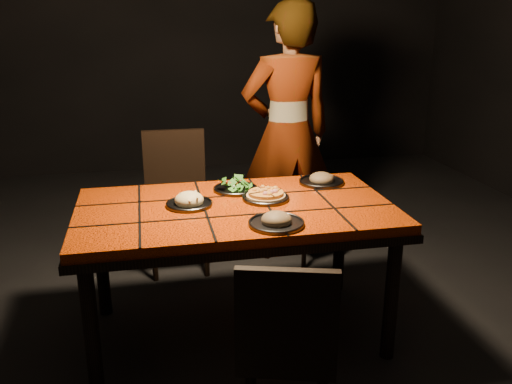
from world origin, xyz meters
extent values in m
cube|color=black|center=(0.00, 0.00, -0.02)|extent=(6.00, 7.00, 0.04)
cube|color=black|center=(0.00, 3.50, 1.50)|extent=(6.00, 0.04, 3.00)
cube|color=#D73F06|center=(0.00, 0.00, 0.72)|extent=(1.60, 0.90, 0.05)
cube|color=black|center=(0.00, 0.00, 0.68)|extent=(1.62, 0.92, 0.04)
cylinder|color=black|center=(-0.72, -0.37, 0.33)|extent=(0.07, 0.07, 0.66)
cylinder|color=black|center=(0.72, -0.37, 0.33)|extent=(0.07, 0.07, 0.66)
cylinder|color=black|center=(-0.72, 0.37, 0.33)|extent=(0.07, 0.07, 0.66)
cylinder|color=black|center=(0.72, 0.37, 0.33)|extent=(0.07, 0.07, 0.66)
cube|color=black|center=(0.08, -0.76, 0.40)|extent=(0.47, 0.47, 0.04)
cube|color=black|center=(0.03, -0.92, 0.62)|extent=(0.37, 0.14, 0.41)
cylinder|color=black|center=(0.27, -0.66, 0.19)|extent=(0.03, 0.03, 0.38)
cylinder|color=black|center=(-0.03, -0.57, 0.19)|extent=(0.03, 0.03, 0.38)
cube|color=black|center=(-0.25, 0.90, 0.45)|extent=(0.43, 0.43, 0.04)
cube|color=black|center=(-0.24, 1.09, 0.70)|extent=(0.42, 0.05, 0.46)
cylinder|color=black|center=(-0.42, 0.73, 0.22)|extent=(0.04, 0.04, 0.43)
cylinder|color=black|center=(-0.08, 0.72, 0.22)|extent=(0.04, 0.04, 0.43)
cylinder|color=black|center=(-0.41, 1.07, 0.22)|extent=(0.04, 0.04, 0.43)
cylinder|color=black|center=(-0.07, 1.07, 0.22)|extent=(0.04, 0.04, 0.43)
cube|color=black|center=(0.68, 0.88, 0.40)|extent=(0.48, 0.48, 0.04)
cube|color=black|center=(0.62, 1.04, 0.62)|extent=(0.36, 0.17, 0.41)
cylinder|color=black|center=(0.59, 0.69, 0.19)|extent=(0.03, 0.03, 0.38)
cylinder|color=black|center=(0.87, 0.80, 0.19)|extent=(0.03, 0.03, 0.38)
cylinder|color=black|center=(0.48, 0.97, 0.19)|extent=(0.03, 0.03, 0.38)
cylinder|color=black|center=(0.76, 1.08, 0.19)|extent=(0.03, 0.03, 0.38)
imported|color=brown|center=(0.54, 0.99, 0.89)|extent=(0.69, 0.49, 1.79)
cylinder|color=#3D3E43|center=(0.17, 0.06, 0.76)|extent=(0.25, 0.25, 0.01)
torus|color=#3D3E43|center=(0.17, 0.06, 0.76)|extent=(0.25, 0.25, 0.01)
cylinder|color=tan|center=(0.17, 0.06, 0.77)|extent=(0.25, 0.25, 0.01)
cylinder|color=#F1A03E|center=(0.17, 0.06, 0.78)|extent=(0.22, 0.22, 0.02)
cylinder|color=#3D3E43|center=(-0.23, 0.04, 0.76)|extent=(0.24, 0.24, 0.01)
torus|color=#3D3E43|center=(-0.23, 0.04, 0.76)|extent=(0.24, 0.24, 0.01)
ellipsoid|color=beige|center=(-0.23, 0.04, 0.78)|extent=(0.14, 0.14, 0.08)
cylinder|color=#3D3E43|center=(0.04, 0.24, 0.76)|extent=(0.24, 0.24, 0.01)
torus|color=#3D3E43|center=(0.04, 0.24, 0.76)|extent=(0.25, 0.25, 0.01)
cylinder|color=#3D3E43|center=(0.14, -0.31, 0.76)|extent=(0.26, 0.26, 0.01)
torus|color=#3D3E43|center=(0.14, -0.31, 0.76)|extent=(0.26, 0.26, 0.01)
ellipsoid|color=brown|center=(0.14, -0.31, 0.78)|extent=(0.16, 0.16, 0.09)
cylinder|color=#3D3E43|center=(0.55, 0.28, 0.76)|extent=(0.26, 0.26, 0.01)
torus|color=#3D3E43|center=(0.55, 0.28, 0.76)|extent=(0.26, 0.26, 0.01)
ellipsoid|color=brown|center=(0.55, 0.28, 0.78)|extent=(0.15, 0.15, 0.08)
camera|label=1|loc=(-0.43, -2.58, 1.67)|focal=38.00mm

